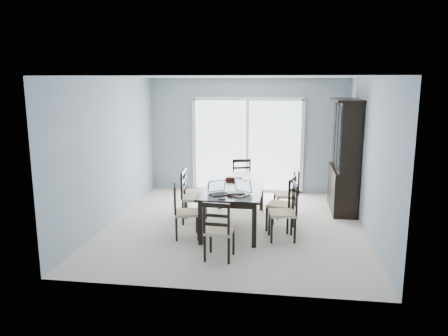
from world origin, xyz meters
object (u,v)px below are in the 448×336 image
(china_hutch, at_px, (345,157))
(chair_right_near, at_px, (288,205))
(chair_right_far, at_px, (291,188))
(chair_end_near, at_px, (218,225))
(chair_left_near, at_px, (181,206))
(chair_left_mid, at_px, (189,191))
(chair_left_far, at_px, (190,186))
(dining_table, at_px, (235,189))
(cell_phone, at_px, (222,199))
(game_box, at_px, (234,179))
(chair_right_mid, at_px, (286,198))
(chair_end_far, at_px, (242,176))
(hot_tub, at_px, (214,161))
(laptop_silver, at_px, (237,191))
(laptop_dark, at_px, (220,191))

(china_hutch, distance_m, chair_right_near, 2.19)
(chair_right_far, height_order, chair_end_near, chair_right_far)
(chair_left_near, height_order, chair_left_mid, chair_left_mid)
(china_hutch, relative_size, chair_right_far, 2.10)
(chair_left_mid, relative_size, chair_left_far, 1.09)
(dining_table, height_order, chair_right_near, chair_right_near)
(chair_left_mid, xyz_separation_m, chair_left_far, (-0.11, 0.56, -0.05))
(china_hutch, distance_m, cell_phone, 3.10)
(game_box, bearing_deg, chair_end_near, -89.88)
(chair_end_near, bearing_deg, china_hutch, 58.04)
(china_hutch, bearing_deg, chair_left_near, -144.94)
(chair_right_mid, height_order, chair_end_far, chair_right_mid)
(chair_end_far, xyz_separation_m, hot_tub, (-0.91, 1.90, -0.05))
(laptop_silver, relative_size, game_box, 1.59)
(chair_left_near, height_order, chair_left_far, same)
(chair_end_near, bearing_deg, chair_left_near, 135.18)
(chair_right_mid, bearing_deg, chair_left_near, 124.84)
(chair_left_mid, height_order, chair_left_far, chair_left_mid)
(dining_table, bearing_deg, chair_left_far, 146.52)
(chair_right_near, relative_size, chair_end_far, 1.03)
(dining_table, distance_m, cell_phone, 1.01)
(laptop_silver, bearing_deg, chair_right_near, 42.76)
(dining_table, distance_m, game_box, 0.32)
(chair_left_mid, relative_size, chair_right_near, 1.03)
(chair_right_mid, bearing_deg, china_hutch, -23.97)
(chair_end_near, relative_size, game_box, 3.85)
(chair_end_far, relative_size, cell_phone, 9.37)
(chair_right_near, distance_m, laptop_silver, 0.85)
(laptop_silver, bearing_deg, chair_end_far, 128.25)
(hot_tub, bearing_deg, chair_right_far, -55.43)
(laptop_dark, height_order, hot_tub, hot_tub)
(chair_end_near, relative_size, cell_phone, 9.15)
(dining_table, bearing_deg, chair_end_far, 90.71)
(laptop_dark, xyz_separation_m, hot_tub, (-0.78, 4.16, -0.29))
(chair_end_near, relative_size, hot_tub, 0.50)
(chair_right_mid, bearing_deg, chair_end_near, 162.20)
(laptop_dark, relative_size, hot_tub, 0.18)
(game_box, bearing_deg, hot_tub, 105.57)
(chair_right_mid, relative_size, laptop_silver, 2.56)
(chair_right_mid, bearing_deg, laptop_dark, 134.68)
(chair_left_near, distance_m, chair_right_far, 2.25)
(china_hutch, xyz_separation_m, laptop_dark, (-2.18, -1.97, -0.27))
(dining_table, distance_m, chair_right_near, 1.10)
(dining_table, height_order, chair_left_near, chair_left_near)
(laptop_dark, bearing_deg, china_hutch, 6.14)
(chair_left_mid, relative_size, chair_end_near, 1.08)
(chair_left_far, xyz_separation_m, laptop_silver, (1.06, -1.32, 0.27))
(chair_right_near, bearing_deg, china_hutch, -38.78)
(chair_end_near, height_order, laptop_dark, chair_end_near)
(china_hutch, bearing_deg, chair_left_mid, -157.56)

